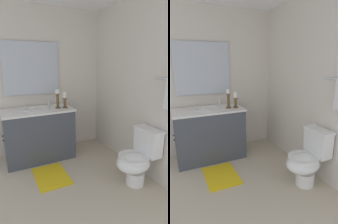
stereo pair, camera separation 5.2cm
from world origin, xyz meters
The scene contains 10 objects.
floor centered at (0.00, 0.00, -0.01)m, with size 2.45×2.59×0.02m, color beige.
wall_back centered at (0.00, 1.30, 1.23)m, with size 2.45×0.04×2.45m, color silver.
wall_left centered at (-1.22, 0.00, 1.23)m, with size 0.04×2.59×2.45m, color silver.
vanity_cabinet centered at (-0.90, 0.03, 0.42)m, with size 0.58×1.11×0.84m.
sink_basin centered at (-0.90, 0.03, 0.80)m, with size 0.40×0.40×0.24m.
mirror centered at (-1.18, 0.03, 1.46)m, with size 0.02×0.90×0.84m, color silver.
candle_holder_tall centered at (-0.82, 0.47, 0.98)m, with size 0.09×0.09×0.26m.
candle_holder_short centered at (-0.84, 0.35, 1.00)m, with size 0.09×0.09×0.30m.
toilet centered at (0.36, 1.01, 0.37)m, with size 0.39×0.54×0.75m.
bath_mat centered at (-0.27, 0.03, 0.01)m, with size 0.60×0.44×0.02m, color yellow.
Camera 2 is at (2.11, -0.54, 1.59)m, focal length 30.81 mm.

